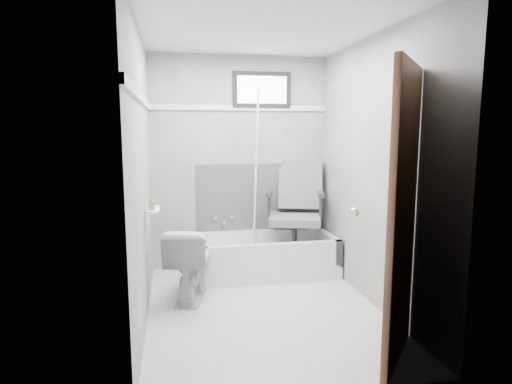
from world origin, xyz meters
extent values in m
plane|color=silver|center=(0.00, 0.00, 0.00)|extent=(2.60, 2.60, 0.00)
plane|color=silver|center=(0.00, 0.00, 2.40)|extent=(2.60, 2.60, 0.00)
cube|color=slate|center=(0.00, 1.30, 1.20)|extent=(2.00, 0.02, 2.40)
cube|color=slate|center=(0.00, -1.30, 1.20)|extent=(2.00, 0.02, 2.40)
cube|color=slate|center=(-1.00, 0.00, 1.20)|extent=(0.02, 2.60, 2.40)
cube|color=slate|center=(1.00, 0.00, 1.20)|extent=(0.02, 2.60, 2.40)
imported|color=silver|center=(-0.62, 0.39, 0.34)|extent=(0.54, 0.76, 0.68)
cube|color=#4C4C4F|center=(0.25, 1.29, 0.80)|extent=(1.50, 0.02, 0.78)
cube|color=white|center=(0.00, 1.29, 1.82)|extent=(2.00, 0.02, 0.06)
cube|color=white|center=(-0.99, 0.00, 1.82)|extent=(0.02, 2.60, 0.06)
cylinder|color=white|center=(0.14, 1.06, 1.05)|extent=(0.02, 0.33, 1.93)
cube|color=white|center=(-0.93, 0.16, 0.90)|extent=(0.10, 0.32, 0.02)
imported|color=#97844B|center=(-0.94, 0.08, 0.97)|extent=(0.05, 0.05, 0.10)
imported|color=#476A82|center=(-0.94, 0.22, 0.96)|extent=(0.08, 0.08, 0.09)
camera|label=1|loc=(-0.76, -3.52, 1.57)|focal=30.00mm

